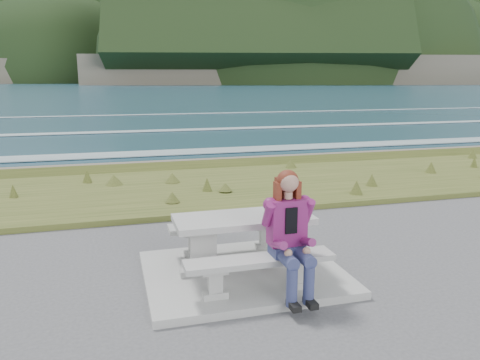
{
  "coord_description": "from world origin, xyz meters",
  "views": [
    {
      "loc": [
        -1.61,
        -5.62,
        2.62
      ],
      "look_at": [
        0.28,
        1.2,
        1.06
      ],
      "focal_mm": 35.0,
      "sensor_mm": 36.0,
      "label": 1
    }
  ],
  "objects_px": {
    "bench_seaward": "(230,229)",
    "seated_woman": "(292,251)",
    "bench_landward": "(260,265)",
    "picnic_table": "(244,228)"
  },
  "relations": [
    {
      "from": "bench_landward",
      "to": "bench_seaward",
      "type": "bearing_deg",
      "value": 90.0
    },
    {
      "from": "picnic_table",
      "to": "seated_woman",
      "type": "height_order",
      "value": "seated_woman"
    },
    {
      "from": "seated_woman",
      "to": "picnic_table",
      "type": "bearing_deg",
      "value": 111.0
    },
    {
      "from": "bench_landward",
      "to": "seated_woman",
      "type": "xyz_separation_m",
      "value": [
        0.34,
        -0.14,
        0.19
      ]
    },
    {
      "from": "bench_landward",
      "to": "seated_woman",
      "type": "relative_size",
      "value": 1.22
    },
    {
      "from": "picnic_table",
      "to": "bench_seaward",
      "type": "xyz_separation_m",
      "value": [
        0.0,
        0.7,
        -0.23
      ]
    },
    {
      "from": "bench_seaward",
      "to": "seated_woman",
      "type": "distance_m",
      "value": 1.59
    },
    {
      "from": "bench_landward",
      "to": "seated_woman",
      "type": "distance_m",
      "value": 0.42
    },
    {
      "from": "picnic_table",
      "to": "bench_landward",
      "type": "xyz_separation_m",
      "value": [
        0.0,
        -0.7,
        -0.23
      ]
    },
    {
      "from": "bench_seaward",
      "to": "seated_woman",
      "type": "xyz_separation_m",
      "value": [
        0.34,
        -1.54,
        0.19
      ]
    }
  ]
}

